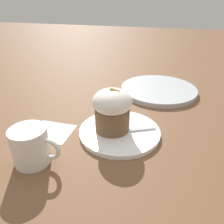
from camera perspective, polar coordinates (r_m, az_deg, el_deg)
name	(u,v)px	position (r m, az deg, el deg)	size (l,w,h in m)	color
ground_plane	(120,133)	(0.58, 2.03, -5.60)	(4.00, 4.00, 0.00)	brown
dessert_plate	(120,132)	(0.58, 2.04, -5.14)	(0.21, 0.21, 0.01)	white
carrot_cake	(112,110)	(0.55, 0.00, 0.63)	(0.10, 0.10, 0.12)	brown
spoon	(126,131)	(0.57, 3.60, -4.87)	(0.11, 0.07, 0.01)	silver
coffee_cup	(31,146)	(0.50, -20.36, -8.35)	(0.11, 0.08, 0.08)	white
side_plate	(158,90)	(0.84, 12.03, 5.77)	(0.28, 0.28, 0.02)	#B2B7BC
paper_napkin	(52,132)	(0.61, -15.48, -4.94)	(0.11, 0.09, 0.00)	white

